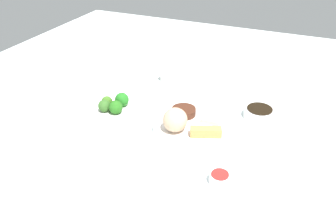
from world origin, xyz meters
name	(u,v)px	position (x,y,z in m)	size (l,w,h in m)	color
tabletop	(189,122)	(0.00, 0.00, 0.01)	(2.20, 2.20, 0.02)	white
main_plate	(194,127)	(-0.03, 0.05, 0.03)	(0.28, 0.28, 0.02)	white
rice_scoop	(175,120)	(0.01, 0.10, 0.08)	(0.08, 0.08, 0.08)	tan
spring_roll	(206,132)	(-0.09, 0.09, 0.05)	(0.10, 0.03, 0.03)	#D9924C
crab_rangoon_wonton	(212,118)	(-0.08, -0.01, 0.04)	(0.06, 0.07, 0.01)	beige
stir_fry_heap	(183,112)	(0.02, 0.00, 0.05)	(0.08, 0.08, 0.02)	#472416
broccoli_plate	(114,111)	(0.26, 0.06, 0.03)	(0.19, 0.19, 0.01)	white
broccoli_floret_0	(116,107)	(0.24, 0.08, 0.06)	(0.05, 0.05, 0.05)	#26681B
broccoli_floret_1	(122,100)	(0.25, 0.03, 0.06)	(0.05, 0.05, 0.05)	#22711F
broccoli_floret_2	(107,102)	(0.30, 0.05, 0.05)	(0.04, 0.04, 0.04)	#3C6A1F
broccoli_floret_3	(104,106)	(0.29, 0.09, 0.06)	(0.04, 0.04, 0.04)	#346225
soy_sauce_bowl	(259,113)	(-0.22, -0.11, 0.04)	(0.11, 0.11, 0.03)	white
soy_sauce_bowl_liquid	(260,109)	(-0.22, -0.11, 0.05)	(0.09, 0.09, 0.00)	black
sauce_ramekin_sweet_and_sour	(220,179)	(-0.19, 0.27, 0.03)	(0.06, 0.06, 0.03)	white
sauce_ramekin_sweet_and_sour_liquid	(220,174)	(-0.19, 0.27, 0.05)	(0.05, 0.05, 0.00)	red
teacup	(168,75)	(0.19, -0.26, 0.05)	(0.06, 0.06, 0.06)	white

